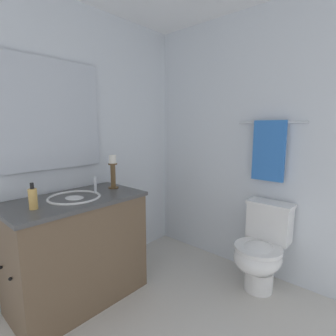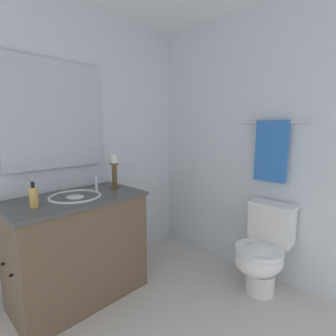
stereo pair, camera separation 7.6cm
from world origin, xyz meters
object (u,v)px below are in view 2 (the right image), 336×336
Objects in this scene: vanity_cabinet at (78,248)px; soap_bottle at (34,197)px; mirror at (55,115)px; towel_near_vanity at (271,151)px; candle_holder_tall at (114,170)px; toilet at (263,251)px; sink_basin at (76,201)px; towel_bar at (274,122)px.

soap_bottle reaches higher than vanity_cabinet.
towel_near_vanity is (1.27, 1.32, -0.31)m from mirror.
candle_holder_tall reaches higher than toilet.
candle_holder_tall is 0.56× the size of towel_near_vanity.
candle_holder_tall reaches higher than vanity_cabinet.
vanity_cabinet is 2.57× the size of sink_basin.
vanity_cabinet is 1.82m from towel_near_vanity.
soap_bottle is at bearing -124.77° from toilet.
towel_near_vanity reaches higher than toilet.
towel_bar is (0.99, 1.34, 0.62)m from sink_basin.
toilet is 1.10m from towel_bar.
toilet is at bearing -73.62° from towel_bar.
towel_bar reaches higher than sink_basin.
towel_near_vanity reaches higher than sink_basin.
vanity_cabinet is 1.94× the size of towel_near_vanity.
candle_holder_tall is at bearing 95.55° from vanity_cabinet.
candle_holder_tall is (0.24, 0.40, -0.48)m from mirror.
candle_holder_tall is at bearing -138.03° from towel_near_vanity.
mirror reaches higher than soap_bottle.
sink_basin reaches higher than vanity_cabinet.
soap_bottle is 0.24× the size of toilet.
towel_near_vanity is (-0.07, 0.20, 0.83)m from toilet.
sink_basin is 0.73m from mirror.
vanity_cabinet is 0.71m from candle_holder_tall.
vanity_cabinet is 0.39m from sink_basin.
mirror is 1.49× the size of towel_bar.
towel_bar reaches higher than toilet.
candle_holder_tall is 1.45m from towel_bar.
mirror is at bearing 136.37° from soap_bottle.
sink_basin is at bearing 99.78° from soap_bottle.
towel_near_vanity is (0.00, -0.02, -0.25)m from towel_bar.
toilet is at bearing -72.26° from towel_near_vanity.
toilet is (1.33, 1.12, -1.13)m from mirror.
soap_bottle is 0.34× the size of towel_near_vanity.
towel_bar is (1.03, 0.94, 0.42)m from candle_holder_tall.
sink_basin is 0.54× the size of toilet.
towel_bar is 1.11× the size of towel_near_vanity.
towel_bar reaches higher than vanity_cabinet.
candle_holder_tall is (-0.04, 0.40, 0.20)m from sink_basin.
sink_basin is 0.44m from candle_holder_tall.
towel_bar is (0.93, 1.66, 0.51)m from soap_bottle.
vanity_cabinet is at bearing -126.77° from towel_near_vanity.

